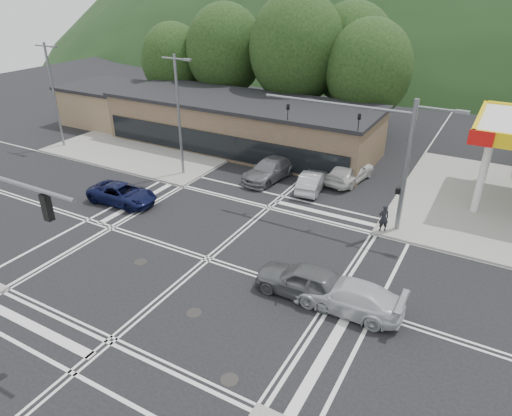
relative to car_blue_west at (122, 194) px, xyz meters
The scene contains 20 objects.
ground 9.49m from the car_blue_west, 18.22° to the right, with size 120.00×120.00×0.00m, color black.
sidewalk_nw 13.47m from the car_blue_west, 116.51° to the left, with size 16.00×16.00×0.15m, color gray.
commercial_row 14.14m from the car_blue_west, 85.95° to the left, with size 24.00×8.00×4.00m, color brown.
commercial_nw 20.58m from the car_blue_west, 136.91° to the left, with size 8.00×7.00×3.60m, color #846B4F.
hill_north 87.51m from the car_blue_west, 84.10° to the left, with size 252.00×126.00×140.00m, color #1A3216.
tree_n_a 22.57m from the car_blue_west, 103.38° to the left, with size 8.00×8.00×11.75m.
tree_n_b 22.41m from the car_blue_west, 81.90° to the left, with size 9.00×9.00×12.98m.
tree_n_c 24.01m from the car_blue_west, 64.59° to the left, with size 7.60×7.60×10.87m.
tree_n_d 23.44m from the car_blue_west, 118.78° to the left, with size 6.80×6.80×9.76m.
tree_n_e 26.79m from the car_blue_west, 74.39° to the left, with size 8.40×8.40×11.98m.
streetlight_nw 7.48m from the car_blue_west, 84.76° to the left, with size 2.50×0.25×9.00m.
streetlight_w 14.94m from the car_blue_west, 154.99° to the left, with size 2.50×0.25×9.00m.
signal_mast_ne 17.35m from the car_blue_west, 18.19° to the left, with size 11.65×0.30×8.00m.
car_blue_west is the anchor object (origin of this frame).
car_grey_center 15.19m from the car_blue_west, 12.40° to the right, with size 1.93×4.81×1.64m, color #535658.
car_silver_east 17.30m from the car_blue_west, 10.86° to the right, with size 2.06×5.08×1.47m, color silver.
car_queue_a 13.27m from the car_blue_west, 38.48° to the left, with size 1.48×4.24×1.40m, color #989A9E.
car_queue_b 16.48m from the car_blue_west, 42.06° to the left, with size 1.96×4.88×1.66m, color silver.
car_northbound 10.91m from the car_blue_west, 51.53° to the left, with size 2.17×5.34×1.55m, color slate.
pedestrian 17.11m from the car_blue_west, 15.39° to the left, with size 0.62×0.41×1.69m, color black.
Camera 1 is at (12.51, -16.97, 13.70)m, focal length 32.00 mm.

